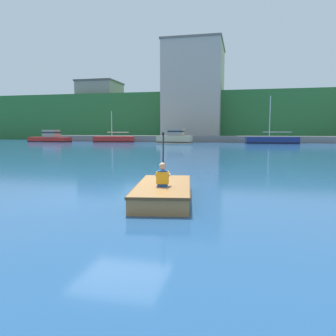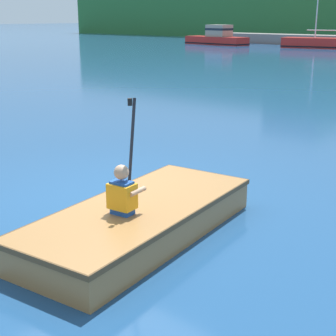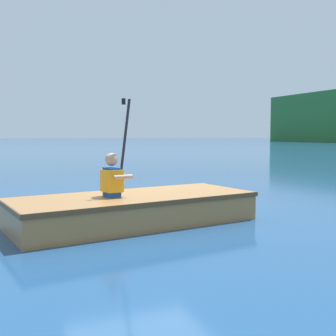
% 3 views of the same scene
% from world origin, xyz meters
% --- Properties ---
extents(ground_plane, '(300.00, 300.00, 0.00)m').
position_xyz_m(ground_plane, '(0.00, 0.00, 0.00)').
color(ground_plane, navy).
extents(shoreline_ridge, '(120.00, 20.00, 8.26)m').
position_xyz_m(shoreline_ridge, '(0.00, 56.85, 4.13)').
color(shoreline_ridge, '#2D6B33').
rests_on(shoreline_ridge, ground).
extents(waterfront_warehouse_left, '(7.41, 7.88, 11.18)m').
position_xyz_m(waterfront_warehouse_left, '(-24.15, 52.80, 5.60)').
color(waterfront_warehouse_left, gray).
rests_on(waterfront_warehouse_left, ground).
extents(waterfront_office_block_center, '(11.14, 8.53, 7.22)m').
position_xyz_m(waterfront_office_block_center, '(-16.22, 51.84, 3.62)').
color(waterfront_office_block_center, '#B2A899').
rests_on(waterfront_office_block_center, ground).
extents(waterfront_apartment_right, '(9.87, 12.24, 16.44)m').
position_xyz_m(waterfront_apartment_right, '(-4.98, 49.84, 8.23)').
color(waterfront_apartment_right, '#B2A899').
rests_on(waterfront_apartment_right, ground).
extents(marina_dock, '(54.27, 2.40, 0.90)m').
position_xyz_m(marina_dock, '(0.00, 39.36, 0.45)').
color(marina_dock, slate).
rests_on(marina_dock, ground).
extents(moored_boat_dock_west_end, '(6.63, 2.59, 5.98)m').
position_xyz_m(moored_boat_dock_west_end, '(7.01, 35.02, 0.42)').
color(moored_boat_dock_west_end, navy).
rests_on(moored_boat_dock_west_end, ground).
extents(moored_boat_dock_west_inner, '(4.71, 2.01, 1.90)m').
position_xyz_m(moored_boat_dock_west_inner, '(-5.30, 33.85, 0.73)').
color(moored_boat_dock_west_inner, '#CCB789').
rests_on(moored_boat_dock_west_inner, ground).
extents(moored_boat_dock_center_near, '(6.00, 3.29, 4.41)m').
position_xyz_m(moored_boat_dock_center_near, '(-14.51, 35.58, 0.39)').
color(moored_boat_dock_center_near, red).
rests_on(moored_boat_dock_center_near, ground).
extents(moored_boat_dock_center_far, '(6.47, 2.40, 1.77)m').
position_xyz_m(moored_boat_dock_center_far, '(-23.87, 34.31, 0.60)').
color(moored_boat_dock_center_far, red).
rests_on(moored_boat_dock_center_far, ground).
extents(rowboat_foreground, '(1.82, 3.51, 0.39)m').
position_xyz_m(rowboat_foreground, '(1.37, -0.58, 0.22)').
color(rowboat_foreground, '#A3703D').
rests_on(rowboat_foreground, ground).
extents(person_paddler, '(0.39, 0.41, 1.29)m').
position_xyz_m(person_paddler, '(1.43, -0.94, 0.66)').
color(person_paddler, '#1E4CA5').
rests_on(person_paddler, rowboat_foreground).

